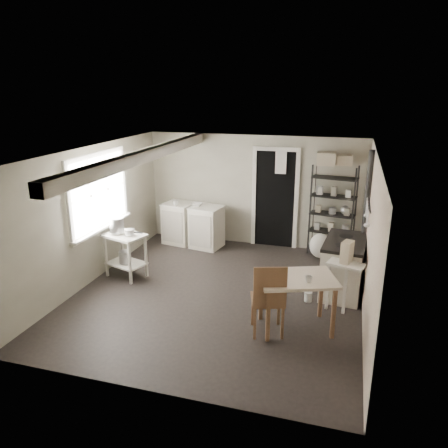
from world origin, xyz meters
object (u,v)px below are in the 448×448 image
(shelf_rack, at_px, (333,209))
(work_table, at_px, (296,304))
(stove, at_px, (344,267))
(flour_sack, at_px, (320,246))
(prep_table, at_px, (126,255))
(stockpot, at_px, (117,225))
(base_cabinets, at_px, (193,224))
(chair, at_px, (268,300))

(shelf_rack, height_order, work_table, shelf_rack)
(stove, bearing_deg, flour_sack, 113.74)
(prep_table, relative_size, work_table, 0.77)
(work_table, bearing_deg, prep_table, 163.56)
(prep_table, relative_size, stockpot, 2.92)
(base_cabinets, bearing_deg, stockpot, -101.07)
(shelf_rack, bearing_deg, stove, -70.64)
(stove, relative_size, flour_sack, 2.29)
(shelf_rack, relative_size, flour_sack, 3.66)
(prep_table, distance_m, base_cabinets, 1.95)
(flour_sack, bearing_deg, chair, -99.07)
(shelf_rack, height_order, flour_sack, shelf_rack)
(stove, xyz_separation_m, flour_sack, (-0.47, 1.41, -0.20))
(prep_table, xyz_separation_m, chair, (2.74, -1.11, 0.08))
(prep_table, bearing_deg, stockpot, 178.72)
(chair, bearing_deg, flour_sack, 63.61)
(prep_table, distance_m, work_table, 3.23)
(prep_table, relative_size, flour_sack, 1.59)
(prep_table, height_order, shelf_rack, shelf_rack)
(stockpot, distance_m, work_table, 3.41)
(chair, distance_m, flour_sack, 3.02)
(prep_table, bearing_deg, flour_sack, 30.09)
(base_cabinets, distance_m, work_table, 3.76)
(base_cabinets, relative_size, flour_sack, 2.70)
(work_table, bearing_deg, chair, -150.72)
(stockpot, relative_size, stove, 0.24)
(base_cabinets, relative_size, shelf_rack, 0.74)
(stockpot, distance_m, base_cabinets, 2.04)
(stockpot, xyz_separation_m, stove, (3.83, 0.45, -0.50))
(shelf_rack, xyz_separation_m, flour_sack, (-0.18, -0.24, -0.71))
(prep_table, distance_m, shelf_rack, 4.03)
(stove, distance_m, chair, 1.83)
(shelf_rack, xyz_separation_m, stove, (0.30, -1.65, -0.51))
(base_cabinets, xyz_separation_m, flour_sack, (2.65, 0.00, -0.22))
(stockpot, height_order, flour_sack, stockpot)
(stove, height_order, flour_sack, stove)
(stockpot, height_order, stove, stockpot)
(shelf_rack, relative_size, work_table, 1.77)
(flour_sack, bearing_deg, prep_table, -149.91)
(base_cabinets, height_order, work_table, base_cabinets)
(prep_table, distance_m, chair, 2.96)
(stockpot, height_order, chair, stockpot)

